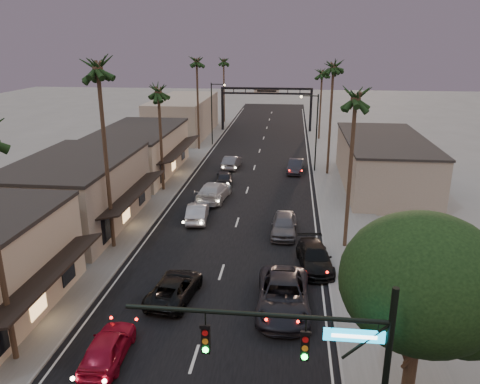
% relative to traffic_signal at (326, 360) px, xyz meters
% --- Properties ---
extents(ground, '(200.00, 200.00, 0.00)m').
position_rel_traffic_signal_xyz_m(ground, '(-5.69, 36.00, -5.08)').
color(ground, slate).
rests_on(ground, ground).
extents(road, '(14.00, 120.00, 0.02)m').
position_rel_traffic_signal_xyz_m(road, '(-5.69, 41.00, -5.08)').
color(road, black).
rests_on(road, ground).
extents(sidewalk_left, '(5.00, 92.00, 0.12)m').
position_rel_traffic_signal_xyz_m(sidewalk_left, '(-15.19, 48.00, -5.02)').
color(sidewalk_left, slate).
rests_on(sidewalk_left, ground).
extents(sidewalk_right, '(5.00, 92.00, 0.12)m').
position_rel_traffic_signal_xyz_m(sidewalk_right, '(3.81, 48.00, -5.02)').
color(sidewalk_right, slate).
rests_on(sidewalk_right, ground).
extents(storefront_mid, '(8.00, 14.00, 5.50)m').
position_rel_traffic_signal_xyz_m(storefront_mid, '(-18.69, 22.00, -2.33)').
color(storefront_mid, gray).
rests_on(storefront_mid, ground).
extents(storefront_far, '(8.00, 16.00, 5.00)m').
position_rel_traffic_signal_xyz_m(storefront_far, '(-18.69, 38.00, -2.58)').
color(storefront_far, '#C5B296').
rests_on(storefront_far, ground).
extents(storefront_dist, '(8.00, 20.00, 6.00)m').
position_rel_traffic_signal_xyz_m(storefront_dist, '(-18.69, 61.00, -2.08)').
color(storefront_dist, gray).
rests_on(storefront_dist, ground).
extents(building_right, '(8.00, 18.00, 5.00)m').
position_rel_traffic_signal_xyz_m(building_right, '(8.31, 36.00, -2.58)').
color(building_right, gray).
rests_on(building_right, ground).
extents(traffic_signal, '(8.51, 0.22, 7.80)m').
position_rel_traffic_signal_xyz_m(traffic_signal, '(0.00, 0.00, 0.00)').
color(traffic_signal, black).
rests_on(traffic_signal, ground).
extents(corner_tree, '(6.20, 6.20, 8.80)m').
position_rel_traffic_signal_xyz_m(corner_tree, '(3.79, 3.45, 0.90)').
color(corner_tree, '#38281C').
rests_on(corner_tree, ground).
extents(arch, '(15.20, 0.40, 7.27)m').
position_rel_traffic_signal_xyz_m(arch, '(-5.69, 66.00, 0.45)').
color(arch, black).
rests_on(arch, ground).
extents(streetlight_right, '(2.13, 0.30, 9.00)m').
position_rel_traffic_signal_xyz_m(streetlight_right, '(1.23, 41.00, 0.25)').
color(streetlight_right, black).
rests_on(streetlight_right, ground).
extents(streetlight_left, '(2.13, 0.30, 9.00)m').
position_rel_traffic_signal_xyz_m(streetlight_left, '(-12.61, 54.00, 0.25)').
color(streetlight_left, black).
rests_on(streetlight_left, ground).
extents(palm_lb, '(3.20, 3.20, 15.20)m').
position_rel_traffic_signal_xyz_m(palm_lb, '(-14.29, 18.00, 8.30)').
color(palm_lb, '#38281C').
rests_on(palm_lb, ground).
extents(palm_lc, '(3.20, 3.20, 12.20)m').
position_rel_traffic_signal_xyz_m(palm_lc, '(-14.29, 32.00, 5.39)').
color(palm_lc, '#38281C').
rests_on(palm_lc, ground).
extents(palm_ld, '(3.20, 3.20, 14.20)m').
position_rel_traffic_signal_xyz_m(palm_ld, '(-14.29, 51.00, 7.33)').
color(palm_ld, '#38281C').
rests_on(palm_ld, ground).
extents(palm_ra, '(3.20, 3.20, 13.20)m').
position_rel_traffic_signal_xyz_m(palm_ra, '(2.91, 20.00, 6.36)').
color(palm_ra, '#38281C').
rests_on(palm_ra, ground).
extents(palm_rb, '(3.20, 3.20, 14.20)m').
position_rel_traffic_signal_xyz_m(palm_rb, '(2.91, 40.00, 7.33)').
color(palm_rb, '#38281C').
rests_on(palm_rb, ground).
extents(palm_rc, '(3.20, 3.20, 12.20)m').
position_rel_traffic_signal_xyz_m(palm_rc, '(2.91, 60.00, 5.39)').
color(palm_rc, '#38281C').
rests_on(palm_rc, ground).
extents(palm_far, '(3.20, 3.20, 13.20)m').
position_rel_traffic_signal_xyz_m(palm_far, '(-13.99, 74.00, 6.36)').
color(palm_far, '#38281C').
rests_on(palm_far, ground).
extents(oncoming_red, '(1.92, 4.46, 1.50)m').
position_rel_traffic_signal_xyz_m(oncoming_red, '(-9.80, 5.49, -4.33)').
color(oncoming_red, maroon).
rests_on(oncoming_red, ground).
extents(oncoming_pickup, '(2.94, 5.32, 1.41)m').
position_rel_traffic_signal_xyz_m(oncoming_pickup, '(-7.98, 11.45, -4.38)').
color(oncoming_pickup, black).
rests_on(oncoming_pickup, ground).
extents(oncoming_silver, '(2.04, 4.78, 1.53)m').
position_rel_traffic_signal_xyz_m(oncoming_silver, '(-9.11, 24.12, -4.32)').
color(oncoming_silver, '#9E9EA3').
rests_on(oncoming_silver, ground).
extents(oncoming_white, '(3.12, 6.28, 1.75)m').
position_rel_traffic_signal_xyz_m(oncoming_white, '(-8.62, 29.62, -4.20)').
color(oncoming_white, '#B8B8B8').
rests_on(oncoming_white, ground).
extents(oncoming_dgrey, '(2.22, 4.36, 1.42)m').
position_rel_traffic_signal_xyz_m(oncoming_dgrey, '(-8.41, 35.12, -4.37)').
color(oncoming_dgrey, black).
rests_on(oncoming_dgrey, ground).
extents(oncoming_grey_far, '(2.02, 4.73, 1.52)m').
position_rel_traffic_signal_xyz_m(oncoming_grey_far, '(-8.40, 41.44, -4.32)').
color(oncoming_grey_far, '#4E4E53').
rests_on(oncoming_grey_far, ground).
extents(curbside_near, '(3.09, 6.50, 1.79)m').
position_rel_traffic_signal_xyz_m(curbside_near, '(-1.50, 10.90, -4.19)').
color(curbside_near, black).
rests_on(curbside_near, ground).
extents(curbside_black, '(2.74, 5.41, 1.51)m').
position_rel_traffic_signal_xyz_m(curbside_black, '(0.51, 16.40, -4.33)').
color(curbside_black, black).
rests_on(curbside_black, ground).
extents(curbside_grey, '(2.05, 4.88, 1.65)m').
position_rel_traffic_signal_xyz_m(curbside_grey, '(-1.68, 21.90, -4.26)').
color(curbside_grey, '#515156').
rests_on(curbside_grey, ground).
extents(curbside_far, '(2.05, 4.74, 1.52)m').
position_rel_traffic_signal_xyz_m(curbside_far, '(-0.74, 40.37, -4.32)').
color(curbside_far, black).
rests_on(curbside_far, ground).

